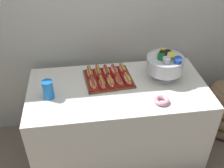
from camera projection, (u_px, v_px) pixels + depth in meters
ground_plane at (117, 148)px, 2.71m from camera, size 10.00×10.00×0.00m
back_wall at (110, 5)px, 2.37m from camera, size 6.00×0.10×2.60m
buffet_table at (118, 119)px, 2.47m from camera, size 1.53×0.78×0.77m
serving_tray at (108, 79)px, 2.35m from camera, size 0.43×0.39×0.01m
hot_dog_0 at (93, 84)px, 2.23m from camera, size 0.07×0.16×0.06m
hot_dog_1 at (102, 83)px, 2.25m from camera, size 0.07×0.18×0.06m
hot_dog_2 at (111, 82)px, 2.26m from camera, size 0.07×0.17×0.06m
hot_dog_3 at (119, 80)px, 2.27m from camera, size 0.07×0.16×0.06m
hot_dog_4 at (127, 79)px, 2.29m from camera, size 0.08×0.17×0.06m
hot_dog_5 at (90, 73)px, 2.36m from camera, size 0.07×0.18×0.06m
hot_dog_6 at (98, 72)px, 2.38m from camera, size 0.07×0.18×0.06m
hot_dog_7 at (106, 71)px, 2.39m from camera, size 0.08×0.17×0.06m
hot_dog_8 at (115, 70)px, 2.41m from camera, size 0.09×0.17×0.06m
hot_dog_9 at (123, 69)px, 2.42m from camera, size 0.08×0.16×0.06m
punch_bowl at (165, 63)px, 2.28m from camera, size 0.33×0.33×0.27m
cup_stack at (48, 90)px, 2.10m from camera, size 0.09×0.09×0.16m
donut at (162, 101)px, 2.08m from camera, size 0.12×0.12×0.04m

